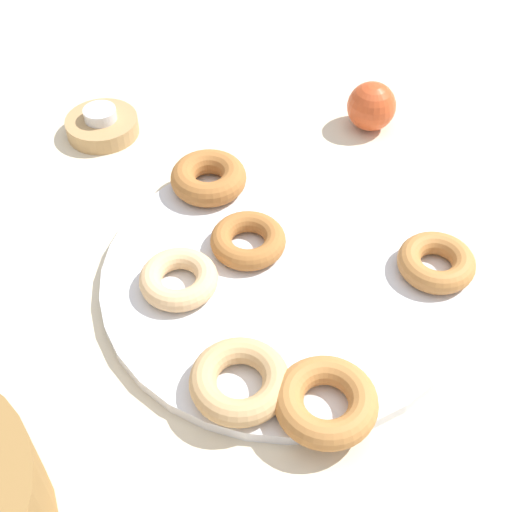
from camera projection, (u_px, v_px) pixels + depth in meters
The scene contains 11 objects.
ground_plane at pixel (283, 280), 0.75m from camera, with size 2.40×2.40×0.00m, color beige.
donut_plate at pixel (284, 276), 0.74m from camera, with size 0.39×0.39×0.01m, color silver.
donut_0 at pixel (209, 178), 0.82m from camera, with size 0.09×0.09×0.03m, color #AD6B33.
donut_1 at pixel (436, 262), 0.73m from camera, with size 0.08×0.08×0.02m, color #BC7A3D.
donut_2 at pixel (240, 381), 0.63m from camera, with size 0.09×0.09×0.03m, color tan.
donut_3 at pixel (327, 401), 0.61m from camera, with size 0.09×0.09×0.03m, color #BC7A3D.
donut_4 at pixel (178, 278), 0.72m from camera, with size 0.08×0.08×0.02m, color #EABC84.
donut_5 at pixel (248, 240), 0.75m from camera, with size 0.08×0.08×0.02m, color #AD6B33.
candle_holder at pixel (102, 126), 0.92m from camera, with size 0.09×0.09×0.02m, color tan.
tealight at pixel (100, 114), 0.90m from camera, with size 0.04×0.04×0.01m, color silver.
apple at pixel (371, 106), 0.91m from camera, with size 0.06×0.06×0.06m, color #CC4C23.
Camera 1 is at (-0.48, 0.12, 0.57)m, focal length 48.85 mm.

